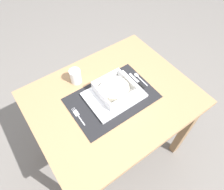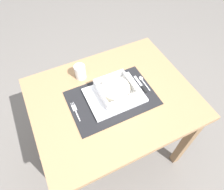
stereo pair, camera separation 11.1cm
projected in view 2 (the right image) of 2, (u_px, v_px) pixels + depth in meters
ground_plane at (113, 147)px, 1.72m from camera, size 6.00×6.00×0.00m
dining_table at (113, 107)px, 1.22m from camera, size 0.91×0.73×0.72m
placemat at (112, 98)px, 1.13m from camera, size 0.47×0.32×0.00m
serving_plate at (115, 96)px, 1.13m from camera, size 0.31×0.23×0.02m
porridge_bowl at (116, 90)px, 1.11m from camera, size 0.19×0.19×0.06m
fork at (75, 110)px, 1.08m from camera, size 0.02×0.13×0.00m
spoon at (142, 80)px, 1.20m from camera, size 0.02×0.12×0.01m
butter_knife at (141, 85)px, 1.18m from camera, size 0.01×0.14×0.01m
drinking_glass at (80, 72)px, 1.19m from camera, size 0.06×0.06×0.09m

